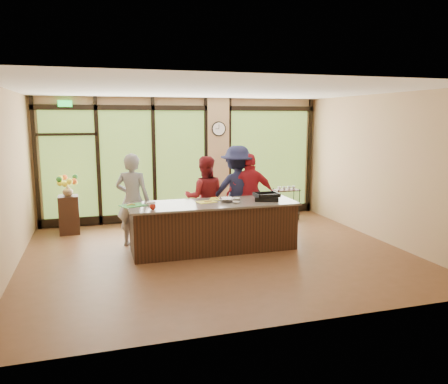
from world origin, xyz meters
TOP-DOWN VIEW (x-y plane):
  - floor at (0.00, 0.00)m, footprint 7.00×7.00m
  - ceiling at (0.00, 0.00)m, footprint 7.00×7.00m
  - back_wall at (0.00, 3.00)m, footprint 7.00×0.00m
  - left_wall at (-3.50, 0.00)m, footprint 0.00×6.00m
  - right_wall at (3.50, 0.00)m, footprint 0.00×6.00m
  - window_wall at (0.16, 2.95)m, footprint 6.90×0.12m
  - island_base at (0.00, 0.30)m, footprint 3.10×1.00m
  - countertop at (0.00, 0.30)m, footprint 3.20×1.10m
  - wall_clock at (0.85, 2.87)m, footprint 0.36×0.04m
  - cook_left at (-1.45, 0.99)m, footprint 0.79×0.66m
  - cook_midleft at (0.05, 1.15)m, footprint 0.96×0.81m
  - cook_midright at (1.01, 1.00)m, footprint 1.10×0.60m
  - cook_right at (0.78, 1.17)m, footprint 1.34×0.88m
  - roasting_pan at (1.06, 0.22)m, footprint 0.55×0.48m
  - mixing_bowl at (0.27, 0.31)m, footprint 0.37×0.37m
  - cutting_board_left at (-1.50, 0.43)m, footprint 0.52×0.46m
  - cutting_board_center at (-0.11, 0.38)m, footprint 0.40×0.33m
  - cutting_board_right at (0.22, 0.61)m, footprint 0.45×0.41m
  - prep_bowl_near at (-1.16, 0.41)m, footprint 0.22×0.22m
  - prep_bowl_mid at (0.39, 0.09)m, footprint 0.14×0.14m
  - prep_bowl_far at (0.53, 0.47)m, footprint 0.17×0.17m
  - red_ramekin at (-1.19, -0.01)m, footprint 0.12×0.12m
  - flower_stand at (-2.72, 2.33)m, footprint 0.43×0.43m
  - flower_vase at (-2.72, 2.33)m, footprint 0.26×0.26m
  - bar_cart at (2.39, 2.17)m, footprint 0.62×0.36m

SIDE VIEW (x-z plane):
  - floor at x=0.00m, z-range 0.00..0.00m
  - flower_stand at x=-2.72m, z-range 0.00..0.84m
  - island_base at x=0.00m, z-range 0.00..0.88m
  - bar_cart at x=2.39m, z-range 0.08..0.93m
  - cook_midleft at x=0.05m, z-range 0.00..1.74m
  - cook_midright at x=1.01m, z-range 0.00..1.78m
  - countertop at x=0.00m, z-range 0.88..0.92m
  - cook_left at x=-1.45m, z-range 0.00..1.85m
  - cutting_board_center at x=-0.11m, z-range 0.92..0.93m
  - cutting_board_right at x=0.22m, z-range 0.92..0.93m
  - cutting_board_left at x=-1.50m, z-range 0.92..0.93m
  - prep_bowl_far at x=0.53m, z-range 0.92..0.95m
  - prep_bowl_mid at x=0.39m, z-range 0.92..0.96m
  - prep_bowl_near at x=-1.16m, z-range 0.92..0.97m
  - mixing_bowl at x=0.27m, z-range 0.92..0.99m
  - roasting_pan at x=1.06m, z-range 0.92..1.00m
  - flower_vase at x=-2.72m, z-range 0.84..1.08m
  - red_ramekin at x=-1.19m, z-range 0.92..1.01m
  - cook_right at x=0.78m, z-range 0.00..1.94m
  - window_wall at x=0.16m, z-range -0.11..2.89m
  - back_wall at x=0.00m, z-range -2.00..5.00m
  - left_wall at x=-3.50m, z-range -1.50..4.50m
  - right_wall at x=3.50m, z-range -1.50..4.50m
  - wall_clock at x=0.85m, z-range 2.07..2.43m
  - ceiling at x=0.00m, z-range 3.00..3.00m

